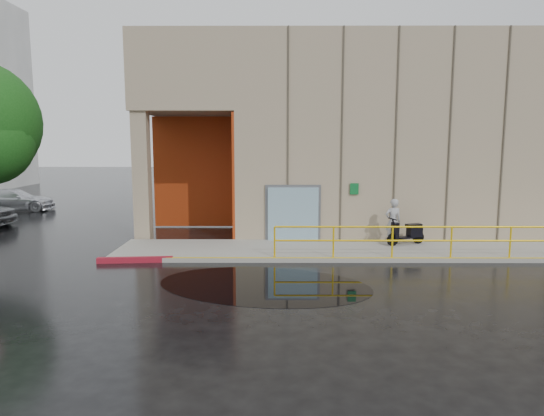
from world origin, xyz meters
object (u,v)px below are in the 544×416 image
(scooter, at_px, (407,226))
(car_c, at_px, (14,200))
(person, at_px, (393,222))
(red_curb, at_px, (135,260))

(scooter, bearing_deg, car_c, 133.31)
(person, height_order, red_curb, person)
(car_c, bearing_deg, person, -125.80)
(person, xyz_separation_m, scooter, (0.47, -0.08, -0.15))
(person, xyz_separation_m, red_curb, (-8.81, -2.16, -0.89))
(car_c, bearing_deg, red_curb, -148.38)
(person, bearing_deg, scooter, 159.56)
(person, xyz_separation_m, car_c, (-18.81, 9.33, -0.37))
(red_curb, height_order, car_c, car_c)
(scooter, relative_size, red_curb, 0.66)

